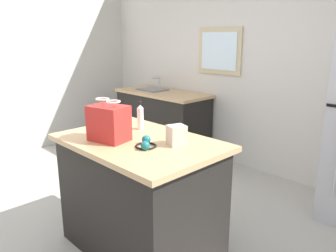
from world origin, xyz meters
The scene contains 8 objects.
ground centered at (0.00, 0.00, 0.00)m, with size 6.79×6.79×0.00m, color #ADA89E.
back_wall centered at (-0.01, 2.21, 1.39)m, with size 5.66×0.13×2.78m.
kitchen_island centered at (0.25, 0.05, 0.46)m, with size 1.24×0.84×0.91m.
sink_counter centered at (-1.40, 1.83, 0.45)m, with size 1.44×0.64×1.07m.
shopping_bag centered at (0.11, -0.12, 1.05)m, with size 0.31×0.25×0.31m.
small_box centered at (0.53, 0.16, 0.98)m, with size 0.10×0.12×0.14m, color beige.
bottle centered at (0.03, 0.24, 1.02)m, with size 0.05×0.05×0.23m.
ear_defenders centered at (0.41, -0.03, 0.94)m, with size 0.21×0.21×0.06m.
Camera 1 is at (2.09, -1.44, 1.65)m, focal length 35.62 mm.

